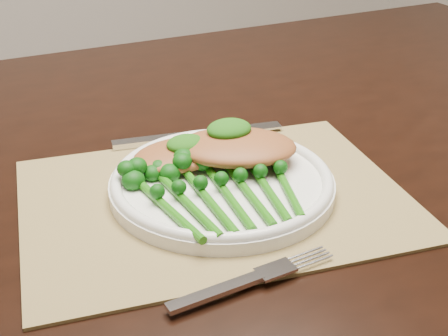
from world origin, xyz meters
name	(u,v)px	position (x,y,z in m)	size (l,w,h in m)	color
dining_table	(219,335)	(0.02, -0.02, 0.38)	(1.60, 0.90, 0.75)	black
placemat	(215,199)	(-0.06, -0.18, 0.75)	(0.42, 0.31, 0.00)	olive
dinner_plate	(222,182)	(-0.04, -0.17, 0.77)	(0.25, 0.25, 0.02)	white
knife	(182,137)	(-0.03, -0.03, 0.76)	(0.23, 0.06, 0.01)	silver
fork	(263,275)	(-0.08, -0.33, 0.76)	(0.17, 0.03, 0.01)	silver
chicken_fillet_left	(180,155)	(-0.07, -0.12, 0.78)	(0.12, 0.08, 0.02)	#9F5A2E
chicken_fillet_right	(237,147)	(-0.01, -0.14, 0.79)	(0.14, 0.10, 0.03)	#9F5A2E
pesto_dollop_left	(186,144)	(-0.06, -0.12, 0.79)	(0.05, 0.04, 0.02)	#124A0A
pesto_dollop_right	(229,129)	(-0.01, -0.13, 0.81)	(0.05, 0.05, 0.02)	#124A0A
broccolini_bundle	(228,195)	(-0.06, -0.22, 0.77)	(0.17, 0.19, 0.04)	#1D660D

